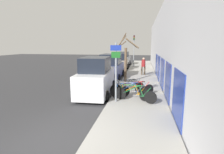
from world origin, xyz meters
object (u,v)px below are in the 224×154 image
object	(u,v)px
bicycle_4	(137,89)
bicycle_5	(128,87)
parked_car_1	(111,67)
bicycle_3	(130,90)
bicycle_0	(135,94)
parked_car_3	(123,59)
parked_car_0	(96,78)
pedestrian_near	(143,65)
street_tree	(126,60)
bicycle_2	(131,91)
parked_car_2	(120,62)
bicycle_1	(133,93)
traffic_light	(134,46)
signpost	(116,70)

from	to	relation	value
bicycle_4	bicycle_5	bearing A→B (deg)	34.57
parked_car_1	bicycle_3	bearing A→B (deg)	-69.55
bicycle_0	bicycle_3	bearing A→B (deg)	36.35
parked_car_3	parked_car_0	bearing A→B (deg)	-88.13
parked_car_0	parked_car_1	xyz separation A→B (m)	(-0.06, 5.82, -0.06)
parked_car_3	pedestrian_near	bearing A→B (deg)	-69.70
bicycle_4	parked_car_1	distance (m)	6.77
street_tree	bicycle_3	bearing A→B (deg)	-80.00
bicycle_5	parked_car_1	world-z (taller)	parked_car_1
bicycle_2	bicycle_4	bearing A→B (deg)	-49.67
bicycle_2	pedestrian_near	bearing A→B (deg)	-19.42
parked_car_0	parked_car_2	bearing A→B (deg)	87.51
bicycle_0	bicycle_5	bearing A→B (deg)	36.18
pedestrian_near	bicycle_1	bearing A→B (deg)	99.90
bicycle_4	traffic_light	bearing A→B (deg)	-24.60
parked_car_2	traffic_light	xyz separation A→B (m)	(1.64, 2.58, 2.03)
signpost	bicycle_2	bearing A→B (deg)	48.78
bicycle_4	parked_car_0	size ratio (longest dim) A/B	0.42
bicycle_2	bicycle_4	world-z (taller)	bicycle_2
bicycle_1	bicycle_5	bearing A→B (deg)	45.19
bicycle_1	pedestrian_near	xyz separation A→B (m)	(0.57, 8.47, 0.67)
bicycle_2	signpost	bearing A→B (deg)	124.24
signpost	parked_car_3	xyz separation A→B (m)	(-1.70, 18.33, -0.93)
bicycle_2	parked_car_2	world-z (taller)	parked_car_2
bicycle_2	parked_car_1	size ratio (longest dim) A/B	0.49
bicycle_3	parked_car_0	world-z (taller)	parked_car_0
pedestrian_near	traffic_light	size ratio (longest dim) A/B	0.40
bicycle_0	street_tree	bearing A→B (deg)	28.84
parked_car_3	pedestrian_near	xyz separation A→B (m)	(3.17, -9.24, 0.19)
bicycle_5	parked_car_3	size ratio (longest dim) A/B	0.46
parked_car_2	street_tree	size ratio (longest dim) A/B	1.03
parked_car_0	parked_car_3	bearing A→B (deg)	88.05
signpost	parked_car_3	size ratio (longest dim) A/B	0.71
parked_car_0	bicycle_3	bearing A→B (deg)	-17.60
parked_car_0	traffic_light	world-z (taller)	traffic_light
parked_car_2	parked_car_3	bearing A→B (deg)	91.66
bicycle_2	traffic_light	distance (m)	15.15
bicycle_5	bicycle_3	bearing A→B (deg)	171.14
bicycle_3	bicycle_2	bearing A→B (deg)	-152.24
parked_car_2	bicycle_5	bearing A→B (deg)	-79.93
signpost	traffic_light	distance (m)	15.83
signpost	parked_car_3	distance (m)	18.43
bicycle_1	bicycle_0	bearing A→B (deg)	-136.51
parked_car_1	street_tree	xyz separation A→B (m)	(1.66, -2.64, 1.00)
parked_car_3	bicycle_4	bearing A→B (deg)	-79.16
bicycle_5	parked_car_0	size ratio (longest dim) A/B	0.44
bicycle_5	street_tree	xyz separation A→B (m)	(-0.47, 3.21, 1.51)
parked_car_2	bicycle_3	bearing A→B (deg)	-79.49
bicycle_2	parked_car_3	xyz separation A→B (m)	(-2.47, 17.46, 0.45)
parked_car_1	street_tree	world-z (taller)	street_tree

